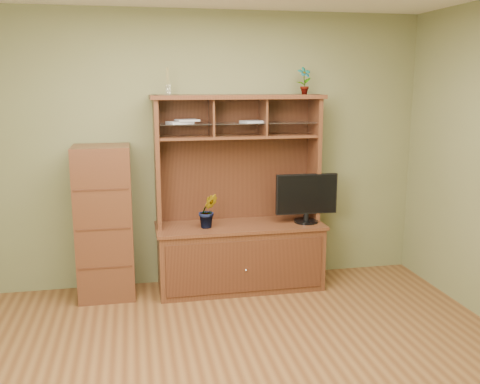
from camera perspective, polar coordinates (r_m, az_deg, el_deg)
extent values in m
cube|color=#563218|center=(3.90, 0.27, -19.67)|extent=(4.50, 4.00, 0.02)
cube|color=#63653B|center=(5.36, -4.10, 4.46)|extent=(4.50, 0.02, 2.70)
cube|color=#63653B|center=(1.57, 15.84, -13.88)|extent=(4.50, 0.02, 2.70)
cube|color=#402312|center=(5.35, -0.02, -6.97)|extent=(1.60, 0.55, 0.62)
cube|color=black|center=(5.09, 0.61, -7.96)|extent=(1.50, 0.01, 0.50)
sphere|color=silver|center=(5.08, 0.64, -8.34)|extent=(0.02, 0.02, 0.02)
cube|color=#402312|center=(5.25, -0.02, -3.61)|extent=(1.64, 0.59, 0.03)
cube|color=#402312|center=(5.13, -8.84, 3.18)|extent=(0.04, 0.35, 1.25)
cube|color=#402312|center=(5.42, 7.89, 3.67)|extent=(0.04, 0.35, 1.25)
cube|color=black|center=(5.38, -0.58, 3.71)|extent=(1.52, 0.02, 1.25)
cube|color=#402312|center=(5.17, -0.25, 10.13)|extent=(1.66, 0.40, 0.04)
cube|color=#402312|center=(5.19, -0.25, 5.93)|extent=(1.52, 0.32, 0.02)
cube|color=#402312|center=(5.13, -3.05, 7.93)|extent=(0.02, 0.31, 0.35)
cube|color=#402312|center=(5.23, 2.50, 8.01)|extent=(0.02, 0.31, 0.35)
cube|color=silver|center=(5.17, -0.22, 7.35)|extent=(1.50, 0.27, 0.01)
cylinder|color=black|center=(5.35, 7.05, -3.10)|extent=(0.24, 0.24, 0.02)
cylinder|color=black|center=(5.34, 7.07, -2.59)|extent=(0.05, 0.05, 0.08)
cube|color=black|center=(5.29, 7.13, -0.21)|extent=(0.62, 0.07, 0.40)
imported|color=#3B6121|center=(5.10, -3.42, -2.00)|extent=(0.19, 0.15, 0.33)
imported|color=#336B25|center=(5.33, 6.87, 11.73)|extent=(0.15, 0.12, 0.27)
cylinder|color=silver|center=(5.08, -7.70, 10.73)|extent=(0.05, 0.05, 0.09)
cylinder|color=olive|center=(5.08, -7.74, 12.15)|extent=(0.03, 0.03, 0.16)
cube|color=silver|center=(5.10, -6.44, 7.38)|extent=(0.27, 0.23, 0.02)
cube|color=silver|center=(5.11, -5.66, 7.62)|extent=(0.23, 0.20, 0.02)
cube|color=silver|center=(5.21, 1.37, 7.52)|extent=(0.25, 0.22, 0.02)
cube|color=#402312|center=(5.18, -14.25, -3.17)|extent=(0.52, 0.47, 1.45)
cube|color=black|center=(5.06, -14.17, -7.81)|extent=(0.48, 0.01, 0.02)
cube|color=black|center=(4.95, -14.37, -3.86)|extent=(0.48, 0.01, 0.01)
cube|color=black|center=(4.87, -14.59, 0.25)|extent=(0.48, 0.01, 0.02)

